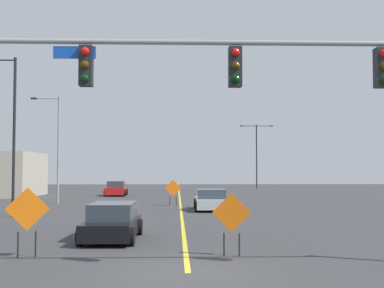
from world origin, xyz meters
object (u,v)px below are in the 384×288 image
Objects in this scene: traffic_signal_assembly at (308,80)px; car_red_far at (116,189)px; street_lamp_far_right at (11,128)px; car_silver_passing at (211,200)px; construction_sign_left_shoulder at (27,213)px; construction_sign_median_far at (173,189)px; street_lamp_mid_left at (257,150)px; street_lamp_far_left at (56,144)px; car_black_near at (112,222)px; construction_sign_median_near at (232,216)px.

car_red_far is (-9.43, 37.88, -4.30)m from traffic_signal_assembly.
street_lamp_far_right reaches higher than car_silver_passing.
construction_sign_median_far is at bearing 78.68° from construction_sign_left_shoulder.
construction_sign_median_far is at bearing 121.89° from car_silver_passing.
street_lamp_far_right reaches higher than street_lamp_mid_left.
street_lamp_mid_left is at bearing 55.80° from street_lamp_far_left.
construction_sign_median_far is at bearing 42.84° from street_lamp_far_right.
street_lamp_mid_left is 37.06m from car_silver_passing.
traffic_signal_assembly is 8.27× the size of construction_sign_median_far.
traffic_signal_assembly is 56.14m from street_lamp_mid_left.
car_silver_passing is (4.66, 13.65, -0.03)m from car_black_near.
traffic_signal_assembly is at bearing -81.21° from construction_sign_median_far.
car_silver_passing is (0.54, 17.30, -0.59)m from construction_sign_median_near.
street_lamp_far_left is 10.56m from street_lamp_far_right.
construction_sign_median_near is (6.22, 0.08, -0.13)m from construction_sign_left_shoulder.
car_red_far is (-16.86, -17.77, -4.47)m from street_lamp_mid_left.
car_red_far is at bearing 103.98° from traffic_signal_assembly.
traffic_signal_assembly reaches higher than construction_sign_left_shoulder.
construction_sign_median_far reaches higher than car_red_far.
street_lamp_far_left is at bearing 89.76° from street_lamp_far_right.
car_red_far is at bearing 81.67° from street_lamp_far_right.
traffic_signal_assembly reaches higher than construction_sign_median_far.
car_black_near is at bearing -105.06° from street_lamp_mid_left.
car_silver_passing is at bearing -58.11° from construction_sign_median_far.
street_lamp_mid_left is 4.11× the size of construction_sign_left_shoulder.
construction_sign_median_far reaches higher than car_black_near.
construction_sign_left_shoulder is 0.49× the size of car_black_near.
construction_sign_median_far is 0.44× the size of car_black_near.
street_lamp_far_right is 12.84m from construction_sign_median_far.
construction_sign_median_near is at bearing -91.79° from car_silver_passing.
construction_sign_median_near reaches higher than construction_sign_median_far.
traffic_signal_assembly is 9.60m from car_black_near.
car_red_far is 19.78m from car_silver_passing.
car_silver_passing is (2.48, -3.99, -0.56)m from construction_sign_median_far.
traffic_signal_assembly is at bearing -86.53° from car_silver_passing.
car_silver_passing is (-1.21, 19.89, -4.36)m from traffic_signal_assembly.
car_silver_passing is (11.45, -6.20, -3.93)m from street_lamp_far_left.
street_lamp_mid_left reaches higher than street_lamp_far_left.
car_red_far is at bearing -133.50° from street_lamp_mid_left.
car_red_far is (3.23, 11.79, -3.87)m from street_lamp_far_left.
traffic_signal_assembly is 39.27m from car_red_far.
construction_sign_median_near is (-1.75, 2.59, -3.77)m from traffic_signal_assembly.
street_lamp_mid_left reaches higher than construction_sign_median_far.
car_black_near is at bearing -71.11° from street_lamp_far_left.
street_lamp_mid_left is at bearing 74.94° from car_black_near.
street_lamp_far_left reaches higher than traffic_signal_assembly.
car_silver_passing is at bearing -65.44° from car_red_far.
construction_sign_left_shoulder is at bearing -87.64° from car_red_far.
street_lamp_far_left reaches higher than car_silver_passing.
street_lamp_far_left reaches higher than construction_sign_median_far.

